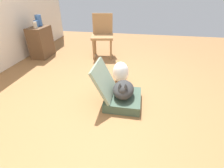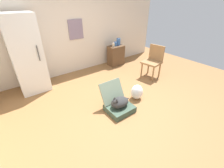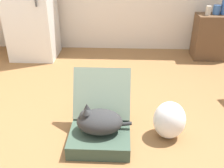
# 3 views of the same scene
# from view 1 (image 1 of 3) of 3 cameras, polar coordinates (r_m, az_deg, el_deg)

# --- Properties ---
(ground_plane) EXTENTS (7.68, 7.68, 0.00)m
(ground_plane) POSITION_cam_1_polar(r_m,az_deg,el_deg) (2.56, -0.37, -3.18)
(ground_plane) COLOR olive
(ground_plane) RESTS_ON ground
(suitcase_base) EXTENTS (0.53, 0.48, 0.13)m
(suitcase_base) POSITION_cam_1_polar(r_m,az_deg,el_deg) (2.32, 3.81, -5.29)
(suitcase_base) COLOR #384C3D
(suitcase_base) RESTS_ON ground
(suitcase_lid) EXTENTS (0.53, 0.25, 0.44)m
(suitcase_lid) POSITION_cam_1_polar(r_m,az_deg,el_deg) (2.20, -2.79, 1.44)
(suitcase_lid) COLOR gray
(suitcase_lid) RESTS_ON suitcase_base
(cat) EXTENTS (0.48, 0.28, 0.25)m
(cat) POSITION_cam_1_polar(r_m,az_deg,el_deg) (2.22, 3.91, -1.92)
(cat) COLOR #2D2D2D
(cat) RESTS_ON suitcase_base
(plastic_bag_white) EXTENTS (0.29, 0.27, 0.36)m
(plastic_bag_white) POSITION_cam_1_polar(r_m,az_deg,el_deg) (2.80, 2.98, 4.09)
(plastic_bag_white) COLOR white
(plastic_bag_white) RESTS_ON ground
(side_table) EXTENTS (0.53, 0.34, 0.67)m
(side_table) POSITION_cam_1_polar(r_m,az_deg,el_deg) (4.21, -23.17, 13.09)
(side_table) COLOR brown
(side_table) RESTS_ON ground
(vase_tall) EXTENTS (0.07, 0.07, 0.13)m
(vase_tall) POSITION_cam_1_polar(r_m,az_deg,el_deg) (4.00, -24.88, 17.88)
(vase_tall) COLOR #B7AD99
(vase_tall) RESTS_ON side_table
(vase_short) EXTENTS (0.13, 0.13, 0.23)m
(vase_short) POSITION_cam_1_polar(r_m,az_deg,el_deg) (4.25, -23.92, 19.37)
(vase_short) COLOR #38609E
(vase_short) RESTS_ON side_table
(vase_round) EXTENTS (0.10, 0.10, 0.13)m
(vase_round) POSITION_cam_1_polar(r_m,az_deg,el_deg) (4.14, -24.57, 18.33)
(vase_round) COLOR #38609E
(vase_round) RESTS_ON side_table
(chair) EXTENTS (0.54, 0.55, 0.92)m
(chair) POSITION_cam_1_polar(r_m,az_deg,el_deg) (3.90, -3.28, 16.87)
(chair) COLOR olive
(chair) RESTS_ON ground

